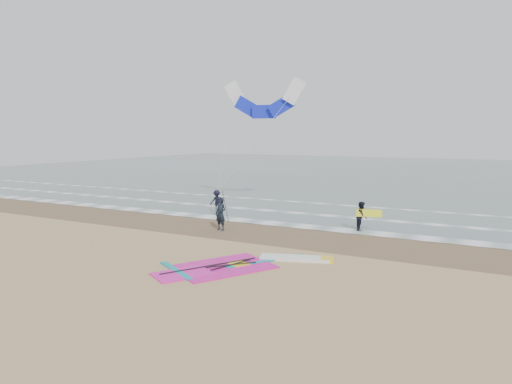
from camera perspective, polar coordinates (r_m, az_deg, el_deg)
The scene contains 11 objects.
ground at distance 17.83m, azimuth -3.58°, elevation -9.09°, with size 120.00×120.00×0.00m, color tan.
sea_water at distance 63.46m, azimuth 19.42°, elevation 2.29°, with size 120.00×80.00×0.02m, color #47605E.
wet_sand_band at distance 23.01m, azimuth 4.18°, elevation -5.35°, with size 120.00×5.00×0.01m, color brown.
foam_waterline at distance 27.06m, azimuth 7.92°, elevation -3.45°, with size 120.00×9.15×0.02m.
windsurf_rig at distance 17.71m, azimuth -1.53°, elevation -9.07°, with size 6.03×5.70×0.14m.
person_standing at distance 23.91m, azimuth -4.44°, elevation -2.75°, with size 0.64×0.42×1.75m, color black.
person_walking at distance 24.41m, azimuth 13.07°, elevation -2.96°, with size 0.75×0.58×1.54m, color black.
person_wading at distance 31.50m, azimuth -4.92°, elevation -0.52°, with size 1.00×0.58×1.56m, color black.
held_pole at distance 23.69m, azimuth -3.83°, elevation -1.84°, with size 0.17×0.86×1.82m.
carried_kiteboard at distance 24.18m, azimuth 13.95°, elevation -2.59°, with size 1.30×0.51×0.39m.
surf_kite at distance 33.01m, azimuth 0.98°, elevation 11.17°, with size 6.34×3.43×7.95m.
Camera 1 is at (8.87, -14.64, 5.00)m, focal length 32.00 mm.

